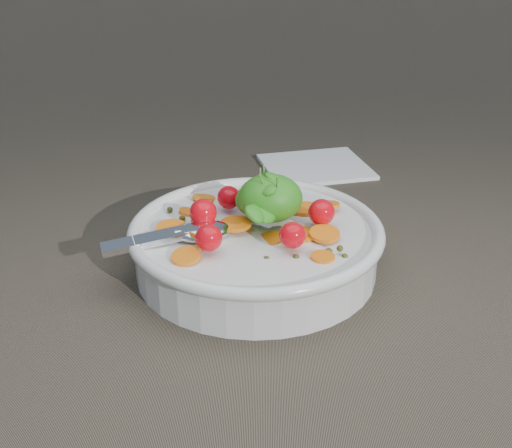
{
  "coord_description": "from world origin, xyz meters",
  "views": [
    {
      "loc": [
        0.02,
        -0.58,
        0.32
      ],
      "look_at": [
        0.01,
        -0.02,
        0.05
      ],
      "focal_mm": 45.0,
      "sensor_mm": 36.0,
      "label": 1
    }
  ],
  "objects": [
    {
      "name": "bowl",
      "position": [
        0.01,
        -0.02,
        0.03
      ],
      "size": [
        0.27,
        0.25,
        0.11
      ],
      "color": "silver",
      "rests_on": "ground"
    },
    {
      "name": "napkin",
      "position": [
        0.09,
        0.26,
        0.0
      ],
      "size": [
        0.17,
        0.15,
        0.01
      ],
      "primitive_type": "cube",
      "rotation": [
        0.0,
        0.0,
        0.25
      ],
      "color": "white",
      "rests_on": "ground"
    },
    {
      "name": "ground",
      "position": [
        0.0,
        0.0,
        0.0
      ],
      "size": [
        6.0,
        6.0,
        0.0
      ],
      "primitive_type": "plane",
      "color": "brown",
      "rests_on": "ground"
    }
  ]
}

